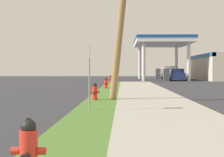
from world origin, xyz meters
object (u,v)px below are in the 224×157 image
object	(u,v)px
street_sign_post	(89,64)
car_navy_by_near_pump	(177,75)
fire_hydrant_third	(106,84)
fire_hydrant_fourth	(111,79)
truck_white_at_forecourt	(170,73)
fire_hydrant_nearest	(28,153)
fire_hydrant_second	(95,92)

from	to	relation	value
street_sign_post	car_navy_by_near_pump	bearing A→B (deg)	77.07
fire_hydrant_third	fire_hydrant_fourth	bearing A→B (deg)	90.11
truck_white_at_forecourt	car_navy_by_near_pump	bearing A→B (deg)	-90.13
truck_white_at_forecourt	fire_hydrant_nearest	bearing A→B (deg)	-99.21
fire_hydrant_second	fire_hydrant_fourth	distance (m)	21.18
fire_hydrant_nearest	fire_hydrant_second	size ratio (longest dim) A/B	1.00
fire_hydrant_nearest	street_sign_post	world-z (taller)	street_sign_post
fire_hydrant_third	street_sign_post	world-z (taller)	street_sign_post
fire_hydrant_nearest	fire_hydrant_third	size ratio (longest dim) A/B	1.00
fire_hydrant_third	car_navy_by_near_pump	bearing A→B (deg)	69.31
fire_hydrant_nearest	truck_white_at_forecourt	size ratio (longest dim) A/B	0.14
fire_hydrant_fourth	car_navy_by_near_pump	size ratio (longest dim) A/B	0.16
fire_hydrant_fourth	street_sign_post	size ratio (longest dim) A/B	0.35
fire_hydrant_second	truck_white_at_forecourt	size ratio (longest dim) A/B	0.14
street_sign_post	car_navy_by_near_pump	world-z (taller)	street_sign_post
fire_hydrant_third	street_sign_post	xyz separation A→B (m)	(0.09, -13.72, 1.19)
fire_hydrant_nearest	car_navy_by_near_pump	bearing A→B (deg)	79.25
fire_hydrant_nearest	fire_hydrant_third	xyz separation A→B (m)	(-0.05, 21.35, 0.00)
street_sign_post	fire_hydrant_third	bearing A→B (deg)	90.38
fire_hydrant_nearest	fire_hydrant_third	bearing A→B (deg)	90.15
fire_hydrant_third	fire_hydrant_second	bearing A→B (deg)	-90.21
fire_hydrant_third	car_navy_by_near_pump	world-z (taller)	car_navy_by_near_pump
fire_hydrant_nearest	truck_white_at_forecourt	bearing A→B (deg)	80.79
fire_hydrant_fourth	car_navy_by_near_pump	distance (m)	13.34
fire_hydrant_second	fire_hydrant_nearest	bearing A→B (deg)	-89.55
fire_hydrant_second	fire_hydrant_third	distance (m)	9.77
fire_hydrant_nearest	fire_hydrant_third	distance (m)	21.35
car_navy_by_near_pump	truck_white_at_forecourt	size ratio (longest dim) A/B	0.85
fire_hydrant_third	car_navy_by_near_pump	size ratio (longest dim) A/B	0.16
fire_hydrant_nearest	car_navy_by_near_pump	world-z (taller)	car_navy_by_near_pump
fire_hydrant_nearest	fire_hydrant_fourth	world-z (taller)	same
fire_hydrant_nearest	car_navy_by_near_pump	size ratio (longest dim) A/B	0.16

